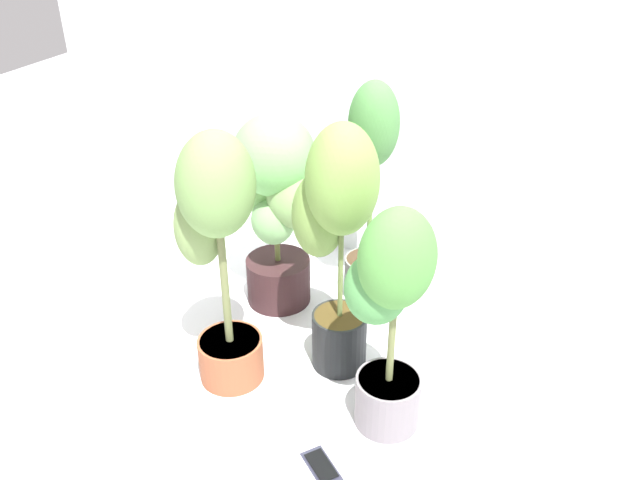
{
  "coord_description": "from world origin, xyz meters",
  "views": [
    {
      "loc": [
        0.57,
        -1.56,
        1.49
      ],
      "look_at": [
        -0.07,
        0.15,
        0.44
      ],
      "focal_mm": 35.63,
      "sensor_mm": 36.0,
      "label": 1
    }
  ],
  "objects": [
    {
      "name": "ground_plane",
      "position": [
        0.0,
        0.0,
        0.0
      ],
      "size": [
        8.0,
        8.0,
        0.0
      ],
      "primitive_type": "plane",
      "color": "silver",
      "rests_on": "ground"
    },
    {
      "name": "mylar_back_wall",
      "position": [
        0.0,
        0.86,
        1.0
      ],
      "size": [
        3.2,
        0.01,
        2.0
      ],
      "primitive_type": "cube",
      "color": "silver",
      "rests_on": "ground"
    },
    {
      "name": "potted_plant_center",
      "position": [
        0.0,
        0.09,
        0.54
      ],
      "size": [
        0.36,
        0.31,
        0.88
      ],
      "color": "black",
      "rests_on": "ground"
    },
    {
      "name": "potted_plant_back_center",
      "position": [
        -0.03,
        0.53,
        0.52
      ],
      "size": [
        0.29,
        0.26,
        0.89
      ],
      "color": "gray",
      "rests_on": "ground"
    },
    {
      "name": "potted_plant_front_left",
      "position": [
        -0.32,
        -0.1,
        0.53
      ],
      "size": [
        0.31,
        0.31,
        0.88
      ],
      "color": "#985032",
      "rests_on": "ground"
    },
    {
      "name": "potted_plant_back_left",
      "position": [
        -0.33,
        0.37,
        0.46
      ],
      "size": [
        0.45,
        0.35,
        0.78
      ],
      "color": "#331C1E",
      "rests_on": "ground"
    },
    {
      "name": "potted_plant_front_right",
      "position": [
        0.24,
        -0.11,
        0.43
      ],
      "size": [
        0.31,
        0.29,
        0.75
      ],
      "color": "slate",
      "rests_on": "ground"
    },
    {
      "name": "cell_phone",
      "position": [
        0.13,
        -0.37,
        0.0
      ],
      "size": [
        0.15,
        0.15,
        0.01
      ],
      "rotation": [
        0.0,
        0.0,
        -2.3
      ],
      "color": "#303043",
      "rests_on": "ground"
    }
  ]
}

